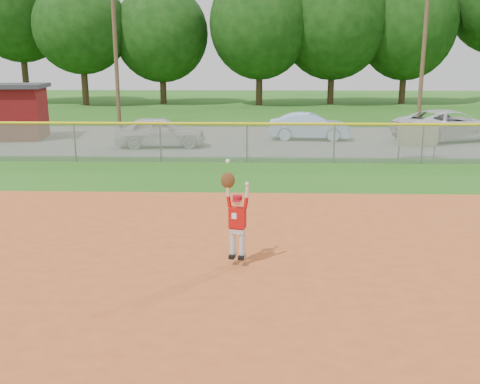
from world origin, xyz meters
The scene contains 12 objects.
ground centered at (0.00, 0.00, 0.00)m, with size 120.00×120.00×0.00m, color #225714.
clay_infield centered at (0.00, -3.00, 0.02)m, with size 24.00×16.00×0.04m, color #AA4B1E.
parking_strip centered at (0.00, 16.00, 0.01)m, with size 44.00×10.00×0.03m, color slate.
car_white_a centered at (-3.96, 13.53, 0.72)m, with size 1.62×4.03×1.37m, color silver.
car_blue centered at (2.97, 16.00, 0.68)m, with size 1.38×3.95×1.30m, color #98BDE3.
car_white_b centered at (9.65, 15.88, 0.78)m, with size 2.48×5.39×1.50m, color silver.
utility_shed centered at (-11.84, 15.77, 1.39)m, with size 4.03×3.36×2.72m.
sponsor_sign centered at (6.72, 10.86, 0.96)m, with size 1.62×0.21×1.45m.
outfield_fence centered at (0.00, 10.00, 0.88)m, with size 40.06×0.10×1.55m.
power_lines centered at (1.00, 22.00, 4.68)m, with size 19.40×0.24×9.00m.
tree_line centered at (0.96, 37.90, 7.53)m, with size 62.37×13.00×14.43m.
ballplayer centered at (0.01, -0.67, 1.00)m, with size 0.55×0.30×1.91m.
Camera 1 is at (0.39, -10.31, 3.86)m, focal length 40.00 mm.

